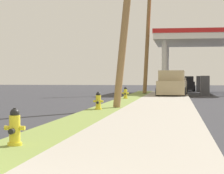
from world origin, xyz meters
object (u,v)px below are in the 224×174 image
fire_hydrant_second (98,102)px  car_black_by_near_pump (186,84)px  fire_hydrant_third (125,93)px  fire_hydrant_nearest (15,129)px  utility_pole_background (148,37)px  truck_tan_at_forecourt (173,85)px

fire_hydrant_second → car_black_by_near_pump: size_ratio=0.17×
fire_hydrant_second → car_black_by_near_pump: (4.13, 30.26, 0.28)m
fire_hydrant_second → fire_hydrant_third: (0.01, 9.82, 0.00)m
fire_hydrant_nearest → utility_pole_background: 29.75m
fire_hydrant_nearest → fire_hydrant_third: (-0.08, 19.86, 0.00)m
fire_hydrant_third → truck_tan_at_forecourt: bearing=64.6°
utility_pole_background → truck_tan_at_forecourt: bearing=-58.4°
fire_hydrant_nearest → utility_pole_background: (0.68, 29.41, 4.44)m
fire_hydrant_nearest → fire_hydrant_third: same height
fire_hydrant_nearest → car_black_by_near_pump: bearing=84.3°
utility_pole_background → fire_hydrant_second: bearing=-92.3°
utility_pole_background → car_black_by_near_pump: (3.35, 10.90, -4.16)m
utility_pole_background → car_black_by_near_pump: bearing=72.9°
fire_hydrant_third → truck_tan_at_forecourt: (2.89, 6.09, 0.47)m
fire_hydrant_third → utility_pole_background: utility_pole_background is taller
fire_hydrant_nearest → fire_hydrant_second: same height
fire_hydrant_second → utility_pole_background: utility_pole_background is taller
fire_hydrant_nearest → truck_tan_at_forecourt: 26.10m
fire_hydrant_second → utility_pole_background: bearing=87.7°
fire_hydrant_nearest → fire_hydrant_third: 19.86m
utility_pole_background → truck_tan_at_forecourt: utility_pole_background is taller
utility_pole_background → car_black_by_near_pump: 12.14m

